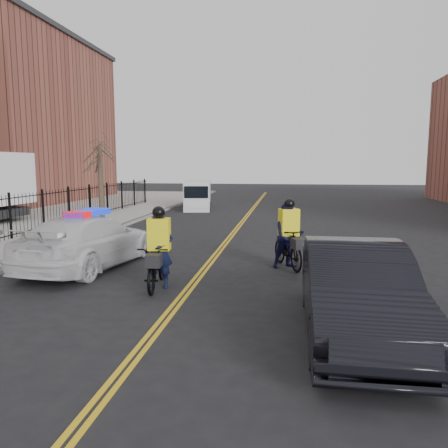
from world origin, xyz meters
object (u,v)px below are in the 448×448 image
cargo_van (198,195)px  cyclist_near (160,260)px  police_cruiser (89,241)px  cyclist_far (289,241)px  dark_sedan (356,291)px

cargo_van → cyclist_near: cyclist_near is taller
cargo_van → cyclist_near: size_ratio=2.24×
police_cruiser → cyclist_far: (6.28, 0.81, 0.03)m
dark_sedan → cyclist_near: cyclist_near is taller
police_cruiser → cyclist_near: size_ratio=2.62×
dark_sedan → cargo_van: 24.16m
dark_sedan → cargo_van: bearing=108.9°
dark_sedan → cyclist_near: 5.36m
police_cruiser → dark_sedan: size_ratio=1.12×
cyclist_near → police_cruiser: bearing=139.9°
dark_sedan → cyclist_far: 5.52m
cyclist_far → dark_sedan: bearing=-99.4°
police_cruiser → cargo_van: cargo_van is taller
cargo_van → cyclist_far: bearing=-78.7°
cargo_van → police_cruiser: bearing=-98.4°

